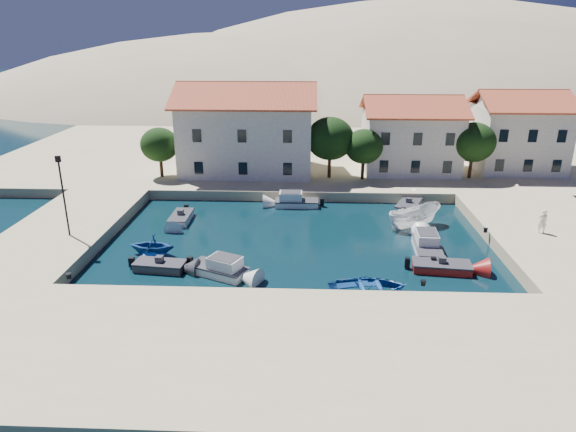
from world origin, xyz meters
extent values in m
plane|color=black|center=(0.00, 0.00, 0.00)|extent=(400.00, 400.00, 0.00)
cube|color=tan|center=(0.00, -6.00, 0.50)|extent=(52.00, 12.00, 1.00)
cube|color=tan|center=(20.50, 10.00, 0.50)|extent=(11.00, 20.00, 1.00)
cube|color=tan|center=(-19.00, 10.00, 0.50)|extent=(8.00, 20.00, 1.00)
cube|color=tan|center=(2.00, 38.00, 0.50)|extent=(80.00, 36.00, 1.00)
ellipsoid|color=tan|center=(-10.00, 110.00, -20.00)|extent=(198.00, 126.00, 72.00)
ellipsoid|color=tan|center=(35.00, 130.00, -25.00)|extent=(220.00, 176.00, 99.00)
cube|color=beige|center=(-6.00, 28.00, 4.75)|extent=(14.00, 9.00, 7.50)
pyramid|color=maroon|center=(-6.00, 28.00, 9.60)|extent=(14.70, 9.45, 2.20)
cube|color=beige|center=(12.00, 29.00, 4.25)|extent=(10.00, 8.00, 6.50)
pyramid|color=maroon|center=(12.00, 29.00, 8.40)|extent=(10.50, 8.40, 1.80)
cube|color=beige|center=(24.00, 30.00, 4.50)|extent=(9.00, 8.00, 7.00)
pyramid|color=maroon|center=(24.00, 30.00, 8.90)|extent=(9.45, 8.40, 1.80)
cylinder|color=#382314|center=(-15.00, 25.00, 2.25)|extent=(0.36, 0.36, 2.50)
ellipsoid|color=black|center=(-15.00, 25.00, 4.50)|extent=(4.00, 4.00, 3.60)
cylinder|color=#382314|center=(3.00, 25.50, 2.50)|extent=(0.36, 0.36, 3.00)
ellipsoid|color=black|center=(3.00, 25.50, 5.20)|extent=(5.00, 5.00, 4.50)
cylinder|color=#382314|center=(6.50, 25.00, 2.25)|extent=(0.36, 0.36, 2.50)
ellipsoid|color=black|center=(6.50, 25.00, 4.50)|extent=(4.00, 4.00, 3.60)
cylinder|color=#382314|center=(18.00, 26.00, 2.38)|extent=(0.36, 0.36, 2.75)
ellipsoid|color=black|center=(18.00, 26.00, 4.85)|extent=(4.60, 4.60, 4.14)
cylinder|color=black|center=(-17.50, 8.00, 4.00)|extent=(0.14, 0.14, 6.00)
cube|color=black|center=(-17.50, 8.00, 7.00)|extent=(0.35, 0.25, 0.45)
cylinder|color=black|center=(-14.30, 0.80, 1.15)|extent=(0.36, 0.36, 0.30)
cylinder|color=black|center=(8.00, 0.80, 1.15)|extent=(0.36, 0.36, 0.30)
cylinder|color=black|center=(14.70, 10.00, 1.15)|extent=(0.36, 0.36, 0.30)
cube|color=#36363C|center=(-9.49, 4.29, 0.25)|extent=(3.61, 1.92, 0.90)
cube|color=#36363C|center=(-9.49, 4.29, 0.58)|extent=(3.70, 1.96, 0.10)
cube|color=#36363C|center=(-9.49, 4.29, 0.80)|extent=(0.55, 0.55, 0.50)
cube|color=white|center=(-5.28, 3.76, 0.25)|extent=(4.39, 3.29, 0.90)
cube|color=#36363C|center=(-5.28, 3.76, 0.58)|extent=(4.49, 3.37, 0.10)
cube|color=white|center=(-5.28, 3.76, 0.95)|extent=(2.56, 2.24, 0.90)
imported|color=#19478D|center=(4.72, 1.52, 0.00)|extent=(5.49, 4.25, 1.05)
cube|color=maroon|center=(10.20, 5.02, 0.25)|extent=(4.08, 2.17, 0.90)
cube|color=#36363C|center=(10.20, 5.02, 0.58)|extent=(4.18, 2.21, 0.10)
cube|color=#36363C|center=(10.20, 5.02, 0.80)|extent=(0.55, 0.55, 0.50)
cube|color=white|center=(9.88, 8.16, 0.25)|extent=(2.08, 4.56, 0.90)
cube|color=#36363C|center=(9.88, 8.16, 0.58)|extent=(2.12, 4.67, 0.10)
cube|color=white|center=(9.88, 8.16, 0.95)|extent=(1.68, 2.45, 0.90)
imported|color=white|center=(9.87, 13.58, 0.00)|extent=(5.56, 4.27, 2.03)
cube|color=white|center=(10.29, 18.40, 0.25)|extent=(3.08, 4.15, 0.90)
cube|color=#36363C|center=(10.29, 18.40, 0.58)|extent=(3.15, 4.25, 0.10)
cube|color=#36363C|center=(10.29, 18.40, 0.80)|extent=(0.65, 0.65, 0.50)
imported|color=#19478D|center=(-10.80, 6.91, 0.00)|extent=(3.64, 3.22, 1.79)
cube|color=white|center=(-10.37, 14.13, 0.25)|extent=(1.64, 3.63, 0.90)
cube|color=#36363C|center=(-10.37, 14.13, 0.58)|extent=(1.67, 3.72, 0.10)
cube|color=#36363C|center=(-10.37, 14.13, 0.80)|extent=(0.50, 0.50, 0.50)
cube|color=white|center=(-0.29, 18.63, 0.25)|extent=(4.05, 1.75, 0.90)
cube|color=#36363C|center=(-0.29, 18.63, 0.58)|extent=(4.15, 1.79, 0.10)
cube|color=white|center=(-0.29, 18.63, 0.95)|extent=(2.15, 1.48, 0.90)
imported|color=white|center=(18.96, 10.07, 1.95)|extent=(0.71, 0.47, 1.90)
camera|label=1|loc=(0.87, -27.86, 15.78)|focal=32.00mm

